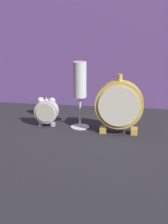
{
  "coord_description": "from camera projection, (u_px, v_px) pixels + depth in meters",
  "views": [
    {
      "loc": [
        0.18,
        -1.08,
        0.39
      ],
      "look_at": [
        0.0,
        0.08,
        0.05
      ],
      "focal_mm": 60.0,
      "sensor_mm": 36.0,
      "label": 1
    }
  ],
  "objects": [
    {
      "name": "ground_plane",
      "position": [
        80.0,
        133.0,
        1.16
      ],
      "size": [
        4.0,
        4.0,
        0.0
      ],
      "primitive_type": "plane",
      "color": "#232328"
    },
    {
      "name": "alarm_clock_twin_bell",
      "position": [
        46.0,
        110.0,
        1.22
      ],
      "size": [
        0.08,
        0.03,
        0.1
      ],
      "color": "silver",
      "rests_on": "ground_plane"
    },
    {
      "name": "champagne_flute",
      "position": [
        80.0,
        85.0,
        1.18
      ],
      "size": [
        0.06,
        0.06,
        0.21
      ],
      "color": "silver",
      "rests_on": "ground_plane"
    },
    {
      "name": "fabric_backdrop_drape",
      "position": [
        94.0,
        6.0,
        1.36
      ],
      "size": [
        1.68,
        0.01,
        0.76
      ],
      "primitive_type": "cube",
      "color": "#6B478E",
      "rests_on": "ground_plane"
    },
    {
      "name": "mantel_clock_silver",
      "position": [
        119.0,
        105.0,
        1.14
      ],
      "size": [
        0.15,
        0.04,
        0.19
      ],
      "color": "gold",
      "rests_on": "ground_plane"
    }
  ]
}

